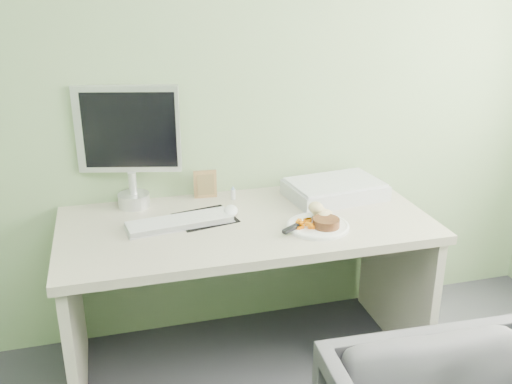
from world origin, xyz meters
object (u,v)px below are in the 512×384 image
object	(u,v)px
desk	(246,258)
scanner	(335,190)
plate	(318,226)
monitor	(129,140)

from	to	relation	value
desk	scanner	size ratio (longest dim) A/B	3.61
plate	scanner	distance (m)	0.38
desk	monitor	distance (m)	0.74
plate	monitor	xyz separation A→B (m)	(-0.73, 0.47, 0.31)
scanner	monitor	world-z (taller)	monitor
desk	plate	bearing A→B (deg)	-28.82
desk	scanner	world-z (taller)	scanner
plate	monitor	bearing A→B (deg)	147.57
desk	plate	xyz separation A→B (m)	(0.27, -0.15, 0.19)
plate	monitor	distance (m)	0.92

